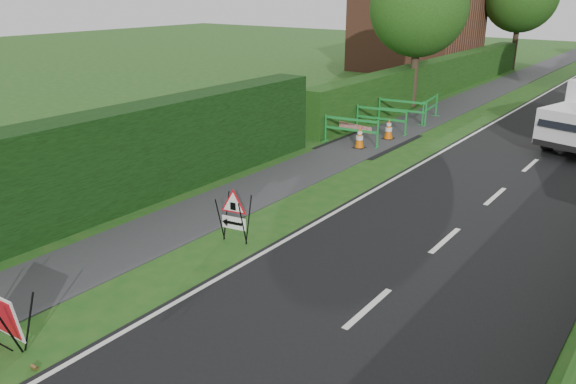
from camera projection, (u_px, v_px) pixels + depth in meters
The scene contains 15 objects.
ground at pixel (224, 289), 10.49m from camera, with size 120.00×120.00×0.00m, color #1B4F16.
footpath at pixel (540, 70), 38.54m from camera, with size 2.00×90.00×0.02m, color #2D2D30.
hedge_west_near at pixel (69, 226), 13.30m from camera, with size 1.10×18.00×2.50m, color black.
hedge_west_far at pixel (437, 94), 29.87m from camera, with size 1.00×24.00×1.80m, color #14380F.
house_west at pixel (417, 26), 37.71m from camera, with size 7.50×7.40×7.88m.
tree_nw at pixel (419, 7), 25.10m from camera, with size 4.40×4.40×6.70m.
triangle_sign at pixel (232, 212), 12.17m from camera, with size 0.85×0.85×1.05m.
traffic_cone_3 at pixel (360, 137), 19.57m from camera, with size 0.38×0.38×0.79m.
traffic_cone_4 at pixel (389, 129), 20.74m from camera, with size 0.38×0.38×0.79m.
ped_barrier_0 at pixel (351, 128), 19.93m from camera, with size 2.09×0.63×1.00m.
ped_barrier_1 at pixel (381, 117), 21.61m from camera, with size 2.09×0.56×1.00m.
ped_barrier_2 at pixel (402, 108), 23.09m from camera, with size 2.09×0.58×1.00m.
ped_barrier_3 at pixel (430, 106), 23.55m from camera, with size 0.61×2.09×1.00m.
redwhite_plank at pixel (354, 139), 20.84m from camera, with size 1.50×0.04×0.25m, color red.
litter_can at pixel (35, 369), 8.29m from camera, with size 0.07×0.07×0.12m, color #BF7F4C.
Camera 1 is at (6.48, -6.69, 5.31)m, focal length 35.00 mm.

